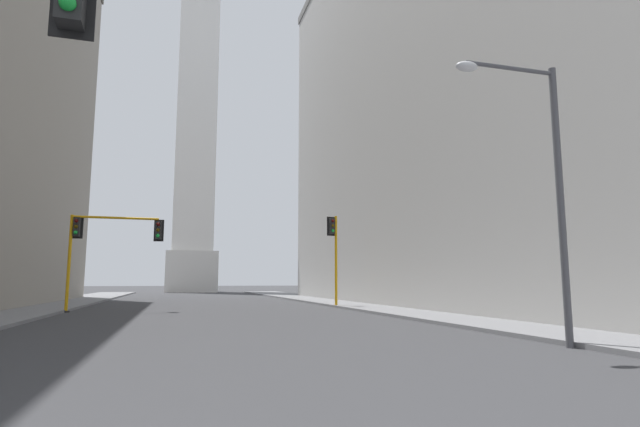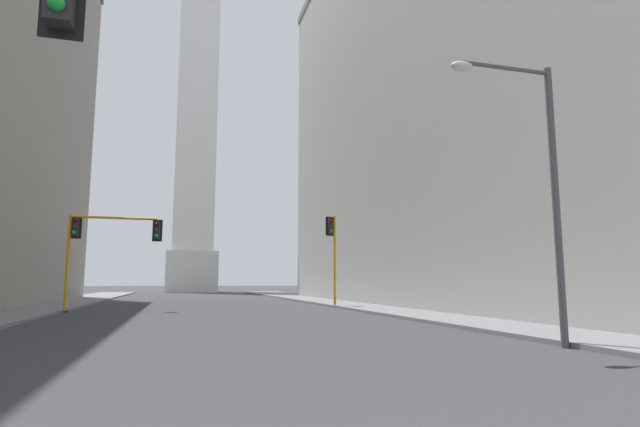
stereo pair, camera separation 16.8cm
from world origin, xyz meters
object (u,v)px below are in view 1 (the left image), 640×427
Objects in this scene: traffic_light_mid_right at (334,247)px; street_lamp at (542,168)px; obelisk at (198,76)px; traffic_light_mid_left at (103,238)px.

street_lamp is (-0.71, -21.38, 0.73)m from traffic_light_mid_right.
traffic_light_mid_right is (8.18, -51.50, -32.55)m from obelisk.
obelisk reaches higher than street_lamp.
traffic_light_mid_left is (-14.52, -1.21, 0.16)m from traffic_light_mid_right.
obelisk is at bearing 99.02° from traffic_light_mid_right.
obelisk is at bearing 83.14° from traffic_light_mid_left.
street_lamp reaches higher than traffic_light_mid_left.
traffic_light_mid_right is 14.57m from traffic_light_mid_left.
obelisk reaches higher than traffic_light_mid_right.
obelisk is 79.87m from street_lamp.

